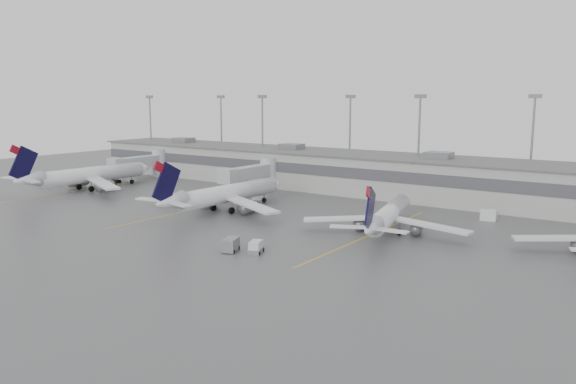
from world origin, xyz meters
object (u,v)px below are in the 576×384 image
Objects in this scene: jet_far_left at (87,175)px; jet_mid_right at (388,215)px; jet_mid_left at (224,194)px; baggage_tug at (256,248)px.

jet_far_left is 70.52m from jet_mid_right.
jet_far_left is 40.03m from jet_mid_left.
baggage_tug is at bearing -128.70° from jet_mid_right.
jet_far_left is at bearing 142.26° from baggage_tug.
jet_mid_right is at bearing 3.29° from jet_far_left.
jet_mid_left is at bearing 169.79° from jet_mid_right.
baggage_tug is (-9.29, -19.61, -2.16)m from jet_mid_right.
baggage_tug is at bearing -14.43° from jet_far_left.
jet_mid_left is 1.17× the size of jet_mid_right.
jet_mid_left reaches higher than jet_mid_right.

